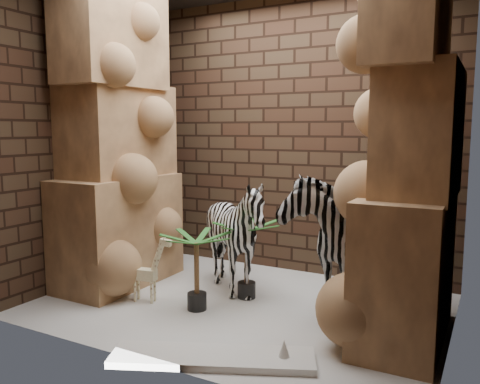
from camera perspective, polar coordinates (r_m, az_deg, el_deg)
The scene contains 13 objects.
floor at distance 4.46m, azimuth -0.11°, elevation -13.25°, with size 3.50×3.50×0.00m, color silver.
wall_back at distance 5.31m, azimuth 6.34°, elevation 6.58°, with size 3.50×3.50×0.00m, color #362015.
wall_front at distance 3.13m, azimuth -11.10°, elevation 5.93°, with size 3.50×3.50×0.00m, color #362015.
wall_left at distance 5.23m, azimuth -17.34°, elevation 6.28°, with size 3.00×3.00×0.00m, color #362015.
wall_right at distance 3.68m, azimuth 24.75°, elevation 5.59°, with size 3.00×3.00×0.00m, color #362015.
rock_pillar_left at distance 4.99m, azimuth -14.51°, elevation 6.34°, with size 0.68×1.30×3.00m, color tan, non-canonical shape.
rock_pillar_right at distance 3.72m, azimuth 19.65°, elevation 5.85°, with size 0.58×1.25×3.00m, color tan, non-canonical shape.
zebra_right at distance 4.34m, azimuth 10.82°, elevation -3.89°, with size 0.67×1.24×1.47m, color white.
zebra_left at distance 4.58m, azimuth -0.50°, elevation -5.99°, with size 0.91×1.13×1.02m, color white.
giraffe_toy at distance 4.54m, azimuth -11.28°, elevation -8.70°, with size 0.34×0.11×0.65m, color #FFF2BD, non-canonical shape.
palm_front at distance 4.53m, azimuth 0.79°, elevation -7.95°, with size 0.36×0.36×0.75m, color #1B5D23, non-canonical shape.
palm_back at distance 4.26m, azimuth -5.16°, elevation -9.30°, with size 0.36×0.36×0.70m, color #1B5D23, non-canonical shape.
surfboard at distance 3.48m, azimuth -3.28°, elevation -18.99°, with size 1.39×0.34×0.05m, color silver.
Camera 1 is at (1.98, -3.67, 1.57)m, focal length 36.00 mm.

